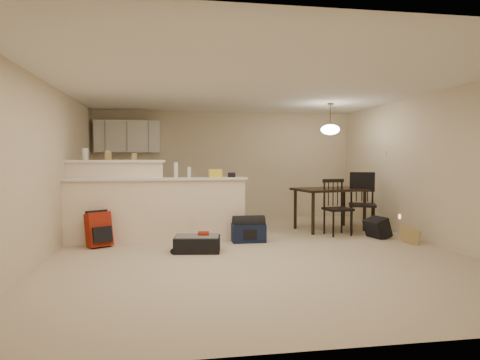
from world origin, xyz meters
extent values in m
plane|color=#C4B297|center=(0.00, 0.00, 0.00)|extent=(7.00, 7.00, 0.00)
plane|color=white|center=(0.00, 0.00, 2.50)|extent=(7.00, 7.00, 0.00)
cube|color=beige|center=(0.00, 3.50, 1.25)|extent=(6.00, 0.02, 2.50)
cube|color=beige|center=(0.00, -3.50, 1.25)|extent=(6.00, 0.02, 2.50)
cube|color=beige|center=(-3.00, 0.00, 1.25)|extent=(0.02, 7.00, 2.50)
cube|color=beige|center=(3.00, 0.00, 1.25)|extent=(0.02, 7.00, 2.50)
cube|color=#F8E3C9|center=(-1.50, 0.90, 0.53)|extent=(3.00, 0.28, 1.05)
cube|color=white|center=(-1.50, 0.90, 1.07)|extent=(3.08, 0.38, 0.04)
cube|color=#F8E3C9|center=(-2.20, 1.12, 0.68)|extent=(1.60, 0.24, 1.35)
cube|color=white|center=(-2.20, 1.12, 1.37)|extent=(1.68, 0.34, 0.04)
cube|color=white|center=(-2.20, 3.32, 1.90)|extent=(1.40, 0.34, 0.70)
cube|color=white|center=(-2.00, 3.19, 0.45)|extent=(1.80, 0.60, 0.90)
cube|color=beige|center=(2.98, 1.55, 1.50)|extent=(0.02, 0.12, 0.12)
cylinder|color=silver|center=(-2.69, 1.12, 1.49)|extent=(0.10, 0.10, 0.20)
cube|color=#A48A55|center=(-2.32, 1.12, 1.47)|extent=(0.10, 0.07, 0.16)
cube|color=#A48A55|center=(-1.88, 1.12, 1.45)|extent=(0.08, 0.06, 0.12)
cylinder|color=silver|center=(-1.18, 0.90, 1.22)|extent=(0.07, 0.07, 0.26)
cylinder|color=silver|center=(-0.95, 0.90, 1.18)|extent=(0.06, 0.06, 0.18)
cube|color=#A48A55|center=(-0.50, 0.90, 1.16)|extent=(0.22, 0.18, 0.14)
cube|color=#A48A55|center=(-0.22, 0.90, 1.13)|extent=(0.12, 0.10, 0.08)
cube|color=black|center=(1.83, 1.55, 0.80)|extent=(1.47, 1.12, 0.04)
cylinder|color=black|center=(1.34, 1.10, 0.39)|extent=(0.06, 0.06, 0.78)
cylinder|color=black|center=(2.46, 1.32, 0.39)|extent=(0.06, 0.06, 0.78)
cylinder|color=black|center=(1.20, 1.79, 0.39)|extent=(0.06, 0.06, 0.78)
cylinder|color=black|center=(2.33, 2.01, 0.39)|extent=(0.06, 0.06, 0.78)
cylinder|color=brown|center=(1.83, 1.55, 2.25)|extent=(0.02, 0.02, 0.50)
cylinder|color=brown|center=(1.83, 1.55, 2.48)|extent=(0.12, 0.12, 0.03)
ellipsoid|color=white|center=(1.83, 1.55, 1.98)|extent=(0.36, 0.36, 0.20)
cube|color=black|center=(-0.87, -0.01, 0.12)|extent=(0.74, 0.54, 0.23)
cube|color=maroon|center=(-2.41, 0.61, 0.27)|extent=(0.43, 0.38, 0.55)
cube|color=#121C39|center=(0.03, 0.61, 0.15)|extent=(0.57, 0.32, 0.31)
cube|color=black|center=(2.37, 0.61, 0.17)|extent=(0.36, 0.44, 0.34)
cube|color=#A48A55|center=(2.64, 0.01, 0.15)|extent=(0.16, 0.36, 0.29)
camera|label=1|loc=(-1.27, -6.46, 1.43)|focal=32.00mm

